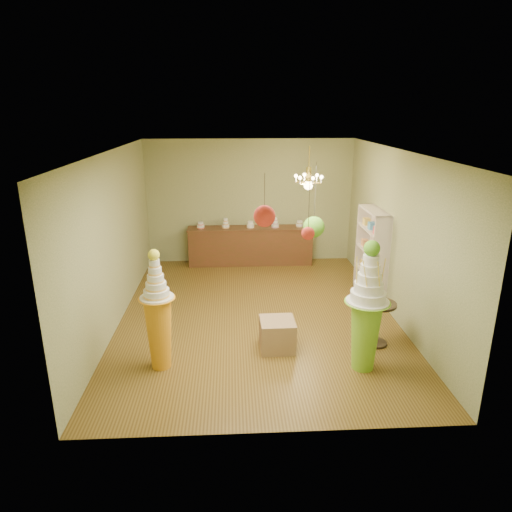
{
  "coord_description": "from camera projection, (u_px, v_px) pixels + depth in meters",
  "views": [
    {
      "loc": [
        -0.44,
        -7.75,
        3.68
      ],
      "look_at": [
        -0.02,
        0.0,
        1.16
      ],
      "focal_mm": 32.0,
      "sensor_mm": 36.0,
      "label": 1
    }
  ],
  "objects": [
    {
      "name": "wall_back",
      "position": [
        250.0,
        202.0,
        11.14
      ],
      "size": [
        5.0,
        0.04,
        3.0
      ],
      "primitive_type": "cube",
      "color": "#8D9364",
      "rests_on": "ground"
    },
    {
      "name": "wall_left",
      "position": [
        114.0,
        240.0,
        7.92
      ],
      "size": [
        0.04,
        6.5,
        3.0
      ],
      "primitive_type": "cube",
      "color": "#8D9364",
      "rests_on": "ground"
    },
    {
      "name": "pedestal_green",
      "position": [
        366.0,
        318.0,
        6.54
      ],
      "size": [
        0.79,
        0.79,
        1.97
      ],
      "rotation": [
        0.0,
        0.0,
        0.37
      ],
      "color": "#7ABC29",
      "rests_on": "floor"
    },
    {
      "name": "sideboard",
      "position": [
        250.0,
        245.0,
        11.19
      ],
      "size": [
        3.04,
        0.54,
        1.16
      ],
      "color": "#512E19",
      "rests_on": "floor"
    },
    {
      "name": "floor",
      "position": [
        257.0,
        315.0,
        8.52
      ],
      "size": [
        6.5,
        6.5,
        0.0
      ],
      "primitive_type": "plane",
      "color": "brown",
      "rests_on": "ground"
    },
    {
      "name": "wall_right",
      "position": [
        396.0,
        236.0,
        8.18
      ],
      "size": [
        0.04,
        6.5,
        3.0
      ],
      "primitive_type": "cube",
      "color": "#8D9364",
      "rests_on": "ground"
    },
    {
      "name": "pom_red_left",
      "position": [
        264.0,
        216.0,
        5.16
      ],
      "size": [
        0.25,
        0.25,
        0.61
      ],
      "color": "#3E3A2C",
      "rests_on": "ceiling"
    },
    {
      "name": "wall_front",
      "position": [
        274.0,
        318.0,
        4.97
      ],
      "size": [
        5.0,
        0.04,
        3.0
      ],
      "primitive_type": "cube",
      "color": "#8D9364",
      "rests_on": "ground"
    },
    {
      "name": "pom_green_mid",
      "position": [
        314.0,
        227.0,
        6.33
      ],
      "size": [
        0.3,
        0.3,
        1.04
      ],
      "color": "#3E3A2C",
      "rests_on": "ceiling"
    },
    {
      "name": "chandelier",
      "position": [
        308.0,
        182.0,
        8.86
      ],
      "size": [
        0.75,
        0.75,
        0.85
      ],
      "rotation": [
        0.0,
        0.0,
        -0.35
      ],
      "color": "#E7C551",
      "rests_on": "ceiling"
    },
    {
      "name": "pedestal_orange",
      "position": [
        159.0,
        323.0,
        6.61
      ],
      "size": [
        0.64,
        0.64,
        1.83
      ],
      "rotation": [
        0.0,
        0.0,
        -0.42
      ],
      "color": "orange",
      "rests_on": "floor"
    },
    {
      "name": "burlap_riser",
      "position": [
        277.0,
        335.0,
        7.26
      ],
      "size": [
        0.55,
        0.55,
        0.49
      ],
      "primitive_type": "cube",
      "rotation": [
        0.0,
        0.0,
        0.02
      ],
      "color": "#8D6D4D",
      "rests_on": "floor"
    },
    {
      "name": "vase",
      "position": [
        379.0,
        298.0,
        7.22
      ],
      "size": [
        0.22,
        0.22,
        0.18
      ],
      "primitive_type": "imported",
      "rotation": [
        0.0,
        0.0,
        -0.3
      ],
      "color": "beige",
      "rests_on": "round_table"
    },
    {
      "name": "ceiling",
      "position": [
        257.0,
        151.0,
        7.59
      ],
      "size": [
        6.5,
        6.5,
        0.0
      ],
      "primitive_type": "plane",
      "rotation": [
        3.14,
        0.0,
        0.0
      ],
      "color": "white",
      "rests_on": "ground"
    },
    {
      "name": "shelving_unit",
      "position": [
        372.0,
        254.0,
        9.12
      ],
      "size": [
        0.33,
        1.2,
        1.8
      ],
      "color": "beige",
      "rests_on": "floor"
    },
    {
      "name": "pom_red_right",
      "position": [
        308.0,
        233.0,
        5.4
      ],
      "size": [
        0.16,
        0.16,
        0.81
      ],
      "color": "#3E3A2C",
      "rests_on": "ceiling"
    },
    {
      "name": "round_table",
      "position": [
        377.0,
        318.0,
        7.33
      ],
      "size": [
        0.72,
        0.72,
        0.73
      ],
      "rotation": [
        0.0,
        0.0,
        -0.33
      ],
      "color": "black",
      "rests_on": "floor"
    }
  ]
}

